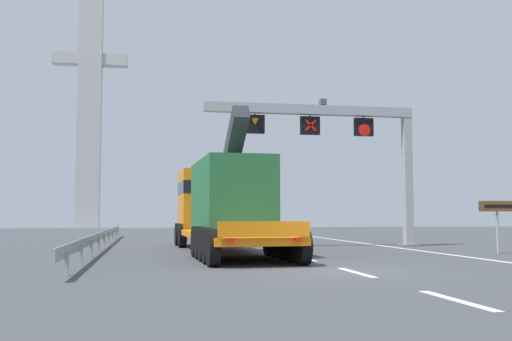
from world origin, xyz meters
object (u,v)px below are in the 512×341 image
object	(u,v)px
tourist_info_sign_brown	(498,213)
heavy_haul_truck_orange	(220,203)
bridge_pylon_distant	(90,89)
overhead_lane_gantry	(340,134)

from	to	relation	value
tourist_info_sign_brown	heavy_haul_truck_orange	bearing A→B (deg)	162.21
tourist_info_sign_brown	bridge_pylon_distant	size ratio (longest dim) A/B	0.06
overhead_lane_gantry	tourist_info_sign_brown	xyz separation A→B (m)	(4.48, -5.87, -3.79)
tourist_info_sign_brown	bridge_pylon_distant	bearing A→B (deg)	111.08
heavy_haul_truck_orange	bridge_pylon_distant	distance (m)	53.40
bridge_pylon_distant	overhead_lane_gantry	bearing A→B (deg)	-71.28
tourist_info_sign_brown	bridge_pylon_distant	world-z (taller)	bridge_pylon_distant
overhead_lane_gantry	tourist_info_sign_brown	distance (m)	8.30
overhead_lane_gantry	bridge_pylon_distant	xyz separation A→B (m)	(-16.18, 47.74, 11.62)
heavy_haul_truck_orange	bridge_pylon_distant	world-z (taller)	bridge_pylon_distant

